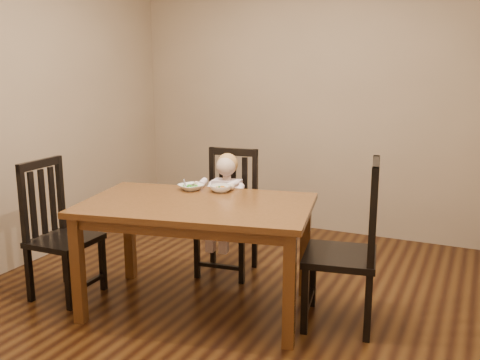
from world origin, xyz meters
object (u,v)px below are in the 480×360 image
at_px(bowl_peas, 191,187).
at_px(chair_left, 59,232).
at_px(chair_right, 349,248).
at_px(toddler, 226,201).
at_px(bowl_veg, 221,189).
at_px(dining_table, 197,215).
at_px(chair_child, 228,214).

bearing_deg(bowl_peas, chair_left, -147.39).
bearing_deg(bowl_peas, chair_right, -4.07).
bearing_deg(toddler, bowl_veg, 103.24).
relative_size(dining_table, chair_right, 1.53).
relative_size(chair_left, chair_right, 0.92).
distance_m(chair_right, bowl_peas, 1.27).
height_order(dining_table, chair_child, chair_child).
xyz_separation_m(chair_child, bowl_veg, (0.13, -0.39, 0.32)).
bearing_deg(chair_right, bowl_peas, 75.72).
height_order(dining_table, bowl_peas, bowl_peas).
distance_m(dining_table, bowl_veg, 0.36).
relative_size(chair_left, toddler, 1.99).
height_order(toddler, bowl_veg, toddler).
bearing_deg(chair_left, bowl_peas, 121.00).
relative_size(chair_child, chair_right, 0.92).
height_order(chair_left, bowl_peas, chair_left).
bearing_deg(bowl_veg, bowl_peas, -169.80).
height_order(dining_table, chair_right, chair_right).
bearing_deg(bowl_veg, toddler, 110.19).
bearing_deg(chair_child, toddler, 90.00).
relative_size(toddler, bowl_peas, 2.91).
bearing_deg(bowl_peas, chair_child, 77.03).
distance_m(dining_table, chair_left, 1.10).
bearing_deg(bowl_veg, chair_right, -7.35).
distance_m(dining_table, bowl_peas, 0.39).
relative_size(dining_table, bowl_peas, 9.69).
distance_m(chair_child, chair_left, 1.34).
xyz_separation_m(toddler, bowl_peas, (-0.11, -0.38, 0.18)).
xyz_separation_m(toddler, bowl_veg, (0.13, -0.34, 0.19)).
xyz_separation_m(chair_right, toddler, (-1.13, 0.47, 0.08)).
height_order(bowl_peas, bowl_veg, bowl_veg).
bearing_deg(toddler, chair_left, 37.37).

